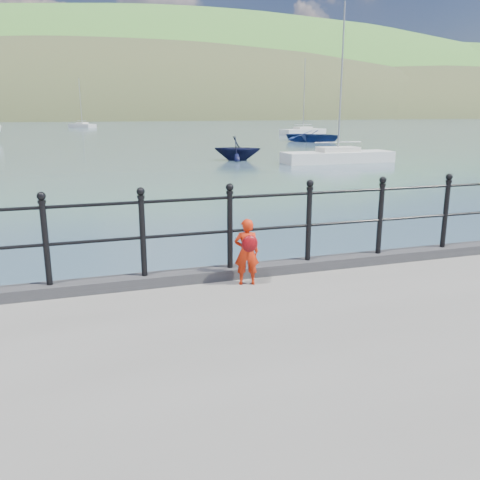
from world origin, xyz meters
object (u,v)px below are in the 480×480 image
object	(u,v)px
child	(247,251)
launch_blue	(314,136)
sailboat_far	(303,132)
railing	(187,224)
sailboat_near	(338,157)
launch_navy	(237,148)
sailboat_deep	(82,126)

from	to	relation	value
child	launch_blue	xyz separation A→B (m)	(22.24, 43.74, -0.85)
child	sailboat_far	distance (m)	66.96
railing	sailboat_near	world-z (taller)	sailboat_near
launch_navy	sailboat_deep	size ratio (longest dim) A/B	0.33
sailboat_near	sailboat_far	bearing A→B (deg)	68.93
launch_blue	launch_navy	size ratio (longest dim) A/B	1.93
railing	launch_navy	bearing A→B (deg)	71.08
launch_navy	sailboat_near	distance (m)	6.67
child	launch_navy	world-z (taller)	child
sailboat_deep	sailboat_far	world-z (taller)	sailboat_far
child	sailboat_deep	xyz separation A→B (m)	(-0.41, 98.08, -1.13)
railing	launch_blue	world-z (taller)	railing
launch_navy	sailboat_deep	xyz separation A→B (m)	(-8.71, 71.40, -0.47)
sailboat_far	railing	bearing A→B (deg)	-136.62
launch_navy	sailboat_near	bearing A→B (deg)	-94.42
child	sailboat_near	distance (m)	27.21
child	sailboat_deep	distance (m)	98.08
railing	sailboat_deep	distance (m)	97.74
launch_blue	sailboat_near	world-z (taller)	sailboat_near
child	sailboat_near	world-z (taller)	sailboat_near
launch_navy	sailboat_near	xyz separation A→B (m)	(5.72, -3.38, -0.47)
launch_blue	launch_navy	distance (m)	22.03
launch_navy	sailboat_far	size ratio (longest dim) A/B	0.30
sailboat_far	sailboat_near	world-z (taller)	sailboat_far
sailboat_far	sailboat_near	xyz separation A→B (m)	(-14.66, -37.20, -0.00)
sailboat_deep	sailboat_near	bearing A→B (deg)	-24.26
launch_blue	sailboat_near	bearing A→B (deg)	-149.51
railing	sailboat_far	xyz separation A→B (m)	(29.42, 60.15, -1.48)
child	launch_blue	world-z (taller)	child
sailboat_near	sailboat_deep	bearing A→B (deg)	101.37
railing	sailboat_far	world-z (taller)	sailboat_far
railing	child	size ratio (longest dim) A/B	19.85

